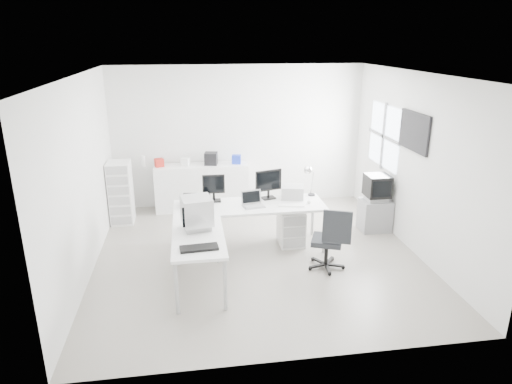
{
  "coord_description": "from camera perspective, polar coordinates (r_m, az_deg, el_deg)",
  "views": [
    {
      "loc": [
        -1.01,
        -6.45,
        3.28
      ],
      "look_at": [
        0.0,
        0.2,
        1.0
      ],
      "focal_mm": 32.0,
      "sensor_mm": 36.0,
      "label": 1
    }
  ],
  "objects": [
    {
      "name": "clutter_box_a",
      "position": [
        9.0,
        -12.01,
        3.61
      ],
      "size": [
        0.2,
        0.19,
        0.16
      ],
      "primitive_type": "cube",
      "rotation": [
        0.0,
        0.0,
        0.35
      ],
      "color": "#B12119",
      "rests_on": "sideboard"
    },
    {
      "name": "inkjet_printer",
      "position": [
        7.29,
        -7.56,
        -1.1
      ],
      "size": [
        0.48,
        0.4,
        0.15
      ],
      "primitive_type": "cube",
      "rotation": [
        0.0,
        0.0,
        -0.15
      ],
      "color": "black",
      "rests_on": "main_desk"
    },
    {
      "name": "clutter_box_c",
      "position": [
        8.98,
        -5.64,
        4.18
      ],
      "size": [
        0.28,
        0.26,
        0.24
      ],
      "primitive_type": "cube",
      "rotation": [
        0.0,
        0.0,
        -0.2
      ],
      "color": "black",
      "rests_on": "sideboard"
    },
    {
      "name": "crt_tv",
      "position": [
        8.24,
        14.9,
        0.48
      ],
      "size": [
        0.5,
        0.48,
        0.45
      ],
      "primitive_type": null,
      "color": "black",
      "rests_on": "tv_cabinet"
    },
    {
      "name": "white_mouse",
      "position": [
        7.36,
        6.64,
        -1.24
      ],
      "size": [
        0.06,
        0.06,
        0.06
      ],
      "primitive_type": "sphere",
      "color": "white",
      "rests_on": "main_desk"
    },
    {
      "name": "office_chair",
      "position": [
        6.83,
        8.88,
        -5.64
      ],
      "size": [
        0.73,
        0.73,
        0.98
      ],
      "primitive_type": null,
      "rotation": [
        0.0,
        0.0,
        -0.39
      ],
      "color": "#25272A",
      "rests_on": "floor"
    },
    {
      "name": "ceiling",
      "position": [
        6.54,
        0.27,
        14.52
      ],
      "size": [
        5.0,
        5.0,
        0.01
      ],
      "primitive_type": "cube",
      "color": "white",
      "rests_on": "back_wall"
    },
    {
      "name": "lcd_monitor_large",
      "position": [
        7.49,
        1.57,
        0.91
      ],
      "size": [
        0.49,
        0.3,
        0.48
      ],
      "primitive_type": null,
      "rotation": [
        0.0,
        0.0,
        0.28
      ],
      "color": "black",
      "rests_on": "main_desk"
    },
    {
      "name": "filing_cabinet",
      "position": [
        8.74,
        -16.54,
        -0.07
      ],
      "size": [
        0.4,
        0.48,
        1.15
      ],
      "primitive_type": "cube",
      "color": "white",
      "rests_on": "floor"
    },
    {
      "name": "tv_cabinet",
      "position": [
        8.41,
        14.62,
        -2.8
      ],
      "size": [
        0.52,
        0.42,
        0.56
      ],
      "primitive_type": "cube",
      "color": "gray",
      "rests_on": "floor"
    },
    {
      "name": "drawer_pedestal",
      "position": [
        7.61,
        4.39,
        -4.36
      ],
      "size": [
        0.4,
        0.5,
        0.6
      ],
      "primitive_type": "cube",
      "color": "white",
      "rests_on": "floor"
    },
    {
      "name": "back_wall",
      "position": [
        9.2,
        -2.16,
        6.94
      ],
      "size": [
        5.0,
        0.02,
        2.8
      ],
      "primitive_type": "cube",
      "color": "silver",
      "rests_on": "floor"
    },
    {
      "name": "desk_lamp",
      "position": [
        7.71,
        7.0,
        1.09
      ],
      "size": [
        0.14,
        0.14,
        0.42
      ],
      "primitive_type": null,
      "rotation": [
        0.0,
        0.0,
        0.0
      ],
      "color": "silver",
      "rests_on": "main_desk"
    },
    {
      "name": "wall_picture",
      "position": [
        7.54,
        19.18,
        7.16
      ],
      "size": [
        0.04,
        0.9,
        0.6
      ],
      "primitive_type": null,
      "color": "black",
      "rests_on": "right_wall"
    },
    {
      "name": "white_keyboard",
      "position": [
        7.25,
        4.44,
        -1.67
      ],
      "size": [
        0.43,
        0.2,
        0.02
      ],
      "primitive_type": "cube",
      "rotation": [
        0.0,
        0.0,
        -0.18
      ],
      "color": "white",
      "rests_on": "main_desk"
    },
    {
      "name": "right_wall",
      "position": [
        7.58,
        19.32,
        3.3
      ],
      "size": [
        0.02,
        5.0,
        2.8
      ],
      "primitive_type": "cube",
      "color": "silver",
      "rests_on": "floor"
    },
    {
      "name": "side_desk",
      "position": [
        6.37,
        -7.11,
        -8.57
      ],
      "size": [
        0.7,
        1.4,
        0.75
      ],
      "primitive_type": null,
      "color": "white",
      "rests_on": "floor"
    },
    {
      "name": "floor",
      "position": [
        7.3,
        0.24,
        -7.95
      ],
      "size": [
        5.0,
        5.0,
        0.01
      ],
      "primitive_type": "cube",
      "color": "#B8B1A5",
      "rests_on": "ground"
    },
    {
      "name": "clutter_box_b",
      "position": [
        8.98,
        -8.83,
        3.74
      ],
      "size": [
        0.18,
        0.17,
        0.15
      ],
      "primitive_type": "cube",
      "rotation": [
        0.0,
        0.0,
        -0.39
      ],
      "color": "white",
      "rests_on": "sideboard"
    },
    {
      "name": "black_keyboard",
      "position": [
        5.84,
        -7.13,
        -6.95
      ],
      "size": [
        0.5,
        0.23,
        0.03
      ],
      "primitive_type": "cube",
      "rotation": [
        0.0,
        0.0,
        0.08
      ],
      "color": "black",
      "rests_on": "side_desk"
    },
    {
      "name": "left_wall",
      "position": [
        6.88,
        -20.8,
        1.62
      ],
      "size": [
        0.02,
        5.0,
        2.8
      ],
      "primitive_type": "cube",
      "color": "silver",
      "rests_on": "floor"
    },
    {
      "name": "sideboard",
      "position": [
        9.14,
        -6.78,
        0.61
      ],
      "size": [
        1.83,
        0.46,
        0.91
      ],
      "primitive_type": "cube",
      "color": "white",
      "rests_on": "floor"
    },
    {
      "name": "laser_printer",
      "position": [
        7.58,
        4.58,
        0.01
      ],
      "size": [
        0.42,
        0.38,
        0.21
      ],
      "primitive_type": "cube",
      "rotation": [
        0.0,
        0.0,
        -0.22
      ],
      "color": "#9F9F9F",
      "rests_on": "main_desk"
    },
    {
      "name": "window",
      "position": [
        8.57,
        15.7,
        6.74
      ],
      "size": [
        0.02,
        1.2,
        1.1
      ],
      "primitive_type": null,
      "color": "white",
      "rests_on": "right_wall"
    },
    {
      "name": "clutter_box_d",
      "position": [
        9.03,
        -2.46,
        4.1
      ],
      "size": [
        0.2,
        0.18,
        0.17
      ],
      "primitive_type": "cube",
      "rotation": [
        0.0,
        0.0,
        -0.21
      ],
      "color": "#1A33BA",
      "rests_on": "sideboard"
    },
    {
      "name": "lcd_monitor_small",
      "position": [
        7.39,
        -5.31,
        0.49
      ],
      "size": [
        0.36,
        0.21,
        0.45
      ],
      "primitive_type": null,
      "rotation": [
        0.0,
        0.0,
        -0.02
      ],
      "color": "black",
      "rests_on": "main_desk"
    },
    {
      "name": "laptop",
      "position": [
        7.16,
        -0.31,
        -1.06
      ],
      "size": [
        0.37,
        0.38,
        0.21
      ],
      "primitive_type": null,
      "rotation": [
        0.0,
        0.0,
        0.18
      ],
      "color": "#B7B7BA",
      "rests_on": "main_desk"
    },
    {
      "name": "crt_monitor",
      "position": [
        6.34,
        -7.41,
        -2.49
      ],
      "size": [
        0.51,
        0.51,
        0.51
      ],
      "primitive_type": null,
      "rotation": [
        0.0,
        0.0,
        0.16
      ],
      "color": "#B7B7BA",
      "rests_on": "side_desk"
    },
    {
      "name": "clutter_bottle",
      "position": [
        9.06,
        -13.91,
        3.77
      ],
      "size": [
        0.07,
        0.07,
        0.22
      ],
      "primitive_type": "cylinder",
      "color": "white",
      "rests_on": "sideboard"
    },
    {
      "name": "main_desk",
      "position": [
        7.42,
        -0.8,
        -4.31
      ],
      "size": [
        2.4,
        0.8,
        0.75
      ],
      "primitive_type": null,
      "color": "white",
      "rests_on": "floor"
    }
  ]
}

